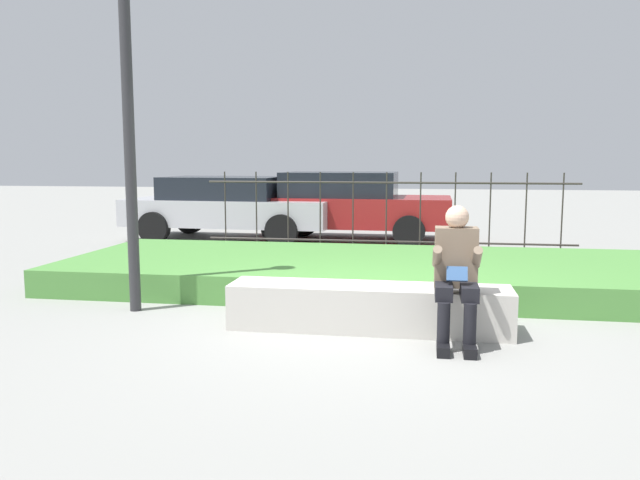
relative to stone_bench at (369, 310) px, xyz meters
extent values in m
plane|color=gray|center=(-0.11, 0.00, -0.19)|extent=(60.00, 60.00, 0.00)
cube|color=beige|center=(0.00, 0.00, 0.02)|extent=(2.71, 0.56, 0.44)
cube|color=#9B978F|center=(0.00, 0.00, -0.15)|extent=(2.60, 0.51, 0.08)
cube|color=black|center=(0.69, -0.68, -0.15)|extent=(0.11, 0.26, 0.09)
cylinder|color=black|center=(0.69, -0.62, 0.07)|extent=(0.11, 0.11, 0.35)
cube|color=black|center=(0.69, -0.41, 0.30)|extent=(0.15, 0.42, 0.13)
cube|color=black|center=(0.91, -0.68, -0.15)|extent=(0.11, 0.26, 0.09)
cylinder|color=black|center=(0.91, -0.62, 0.07)|extent=(0.11, 0.11, 0.35)
cube|color=black|center=(0.91, -0.41, 0.30)|extent=(0.15, 0.42, 0.13)
cube|color=#7A6651|center=(0.80, -0.20, 0.57)|extent=(0.38, 0.24, 0.54)
sphere|color=#DBB293|center=(0.80, -0.22, 0.94)|extent=(0.21, 0.21, 0.21)
cylinder|color=#7A6651|center=(0.63, -0.36, 0.59)|extent=(0.08, 0.29, 0.24)
cylinder|color=#7A6651|center=(0.98, -0.36, 0.59)|extent=(0.08, 0.29, 0.24)
cube|color=#335689|center=(0.80, -0.46, 0.46)|extent=(0.18, 0.09, 0.13)
cube|color=#4C893D|center=(-0.11, 2.21, -0.03)|extent=(8.13, 3.02, 0.34)
cylinder|color=#332D28|center=(-0.11, 4.46, 0.09)|extent=(6.13, 0.03, 0.03)
cylinder|color=#332D28|center=(-0.11, 4.46, 1.07)|extent=(6.13, 0.03, 0.03)
cylinder|color=#332D28|center=(-2.89, 4.46, 0.53)|extent=(0.02, 0.02, 1.44)
cylinder|color=#332D28|center=(-2.33, 4.46, 0.53)|extent=(0.02, 0.02, 1.44)
cylinder|color=#332D28|center=(-1.78, 4.46, 0.53)|extent=(0.02, 0.02, 1.44)
cylinder|color=#332D28|center=(-1.22, 4.46, 0.53)|extent=(0.02, 0.02, 1.44)
cylinder|color=#332D28|center=(-0.66, 4.46, 0.53)|extent=(0.02, 0.02, 1.44)
cylinder|color=#332D28|center=(-0.11, 4.46, 0.53)|extent=(0.02, 0.02, 1.44)
cylinder|color=#332D28|center=(0.45, 4.46, 0.53)|extent=(0.02, 0.02, 1.44)
cylinder|color=#332D28|center=(1.01, 4.46, 0.53)|extent=(0.02, 0.02, 1.44)
cylinder|color=#332D28|center=(1.57, 4.46, 0.53)|extent=(0.02, 0.02, 1.44)
cylinder|color=#332D28|center=(2.12, 4.46, 0.53)|extent=(0.02, 0.02, 1.44)
cylinder|color=#332D28|center=(2.68, 4.46, 0.53)|extent=(0.02, 0.02, 1.44)
cube|color=#B7B7BC|center=(-3.40, 6.43, 0.39)|extent=(4.30, 1.94, 0.53)
cube|color=black|center=(-3.57, 6.43, 0.88)|extent=(2.39, 1.65, 0.45)
cylinder|color=black|center=(-2.14, 5.51, 0.12)|extent=(0.63, 0.23, 0.63)
cylinder|color=black|center=(-2.05, 7.22, 0.12)|extent=(0.63, 0.23, 0.63)
cylinder|color=black|center=(-4.75, 5.63, 0.12)|extent=(0.63, 0.23, 0.63)
cylinder|color=black|center=(-4.67, 7.34, 0.12)|extent=(0.63, 0.23, 0.63)
cube|color=maroon|center=(-1.02, 6.74, 0.41)|extent=(4.15, 1.82, 0.59)
cube|color=black|center=(-1.19, 6.74, 0.95)|extent=(2.29, 1.58, 0.50)
cylinder|color=black|center=(0.24, 5.86, 0.11)|extent=(0.61, 0.21, 0.61)
cylinder|color=black|center=(0.27, 7.58, 0.11)|extent=(0.61, 0.21, 0.61)
cylinder|color=black|center=(-2.31, 5.90, 0.11)|extent=(0.61, 0.21, 0.61)
cylinder|color=black|center=(-2.29, 7.62, 0.11)|extent=(0.61, 0.21, 0.61)
cylinder|color=#2D2D30|center=(-2.59, 0.35, 1.81)|extent=(0.12, 0.12, 4.01)
camera|label=1|loc=(0.51, -5.91, 1.45)|focal=35.00mm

